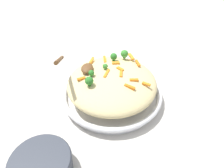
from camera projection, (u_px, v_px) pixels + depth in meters
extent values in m
plane|color=beige|center=(112.00, 98.00, 0.72)|extent=(2.40, 2.40, 0.00)
cylinder|color=silver|center=(112.00, 96.00, 0.72)|extent=(0.32, 0.32, 0.02)
torus|color=silver|center=(112.00, 92.00, 0.71)|extent=(0.35, 0.35, 0.02)
torus|color=black|center=(112.00, 91.00, 0.70)|extent=(0.34, 0.34, 0.00)
ellipsoid|color=#DBC689|center=(112.00, 83.00, 0.68)|extent=(0.31, 0.30, 0.08)
cube|color=orange|center=(120.00, 69.00, 0.67)|extent=(0.02, 0.03, 0.01)
cube|color=orange|center=(134.00, 80.00, 0.63)|extent=(0.01, 0.03, 0.01)
cube|color=orange|center=(107.00, 73.00, 0.66)|extent=(0.04, 0.02, 0.01)
cube|color=orange|center=(81.00, 79.00, 0.64)|extent=(0.02, 0.03, 0.01)
cube|color=orange|center=(138.00, 63.00, 0.71)|extent=(0.04, 0.02, 0.01)
cube|color=orange|center=(121.00, 74.00, 0.65)|extent=(0.03, 0.01, 0.01)
cube|color=orange|center=(131.00, 57.00, 0.74)|extent=(0.04, 0.02, 0.01)
cube|color=orange|center=(130.00, 87.00, 0.61)|extent=(0.02, 0.03, 0.01)
cube|color=orange|center=(105.00, 59.00, 0.73)|extent=(0.04, 0.02, 0.01)
cube|color=orange|center=(116.00, 63.00, 0.70)|extent=(0.01, 0.03, 0.01)
cube|color=orange|center=(92.00, 61.00, 0.72)|extent=(0.04, 0.01, 0.01)
cube|color=orange|center=(146.00, 84.00, 0.62)|extent=(0.02, 0.03, 0.01)
cylinder|color=#377928|center=(105.00, 68.00, 0.68)|extent=(0.01, 0.01, 0.01)
sphere|color=#3D8E33|center=(105.00, 66.00, 0.67)|extent=(0.02, 0.02, 0.02)
cylinder|color=#296820|center=(113.00, 60.00, 0.73)|extent=(0.01, 0.01, 0.01)
sphere|color=#2D7A28|center=(113.00, 56.00, 0.72)|extent=(0.02, 0.02, 0.02)
cylinder|color=#296820|center=(90.00, 84.00, 0.62)|extent=(0.01, 0.01, 0.01)
sphere|color=#2D7A28|center=(89.00, 81.00, 0.61)|extent=(0.03, 0.03, 0.03)
cylinder|color=#377928|center=(124.00, 57.00, 0.74)|extent=(0.01, 0.01, 0.01)
sphere|color=#3D8E33|center=(124.00, 54.00, 0.73)|extent=(0.03, 0.03, 0.03)
cylinder|color=#296820|center=(91.00, 75.00, 0.65)|extent=(0.01, 0.01, 0.01)
sphere|color=#2D7A28|center=(91.00, 73.00, 0.64)|extent=(0.02, 0.02, 0.02)
ellipsoid|color=brown|center=(87.00, 68.00, 0.67)|extent=(0.06, 0.04, 0.02)
cylinder|color=brown|center=(59.00, 60.00, 0.63)|extent=(0.17, 0.05, 0.10)
cylinder|color=#333842|center=(42.00, 166.00, 0.49)|extent=(0.15, 0.15, 0.06)
torus|color=#333842|center=(40.00, 161.00, 0.48)|extent=(0.15, 0.15, 0.01)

